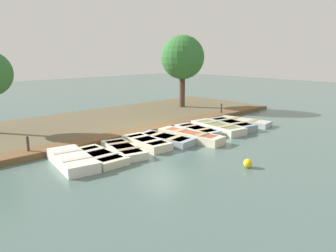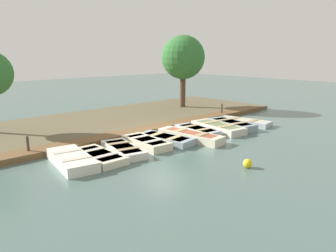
% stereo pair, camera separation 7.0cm
% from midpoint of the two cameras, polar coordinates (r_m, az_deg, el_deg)
% --- Properties ---
extents(ground_plane, '(80.00, 80.00, 0.00)m').
position_cam_midpoint_polar(ground_plane, '(17.28, -0.96, -1.92)').
color(ground_plane, '#4C6660').
extents(shore_bank, '(8.00, 24.00, 0.22)m').
position_cam_midpoint_polar(shore_bank, '(21.14, -10.08, 0.91)').
color(shore_bank, brown).
rests_on(shore_bank, ground_plane).
extents(dock_walkway, '(1.08, 21.47, 0.27)m').
position_cam_midpoint_polar(dock_walkway, '(18.27, -3.86, -0.71)').
color(dock_walkway, brown).
rests_on(dock_walkway, ground_plane).
extents(rowboat_0, '(3.16, 1.69, 0.43)m').
position_cam_midpoint_polar(rowboat_0, '(13.58, -16.53, -5.65)').
color(rowboat_0, silver).
rests_on(rowboat_0, ground_plane).
extents(rowboat_1, '(2.71, 1.25, 0.33)m').
position_cam_midpoint_polar(rowboat_1, '(13.90, -12.11, -5.19)').
color(rowboat_1, beige).
rests_on(rowboat_1, ground_plane).
extents(rowboat_2, '(2.95, 1.64, 0.34)m').
position_cam_midpoint_polar(rowboat_2, '(14.66, -7.91, -4.05)').
color(rowboat_2, silver).
rests_on(rowboat_2, ground_plane).
extents(rowboat_3, '(2.74, 1.27, 0.39)m').
position_cam_midpoint_polar(rowboat_3, '(15.54, -3.93, -2.89)').
color(rowboat_3, beige).
rests_on(rowboat_3, ground_plane).
extents(rowboat_4, '(3.09, 1.63, 0.36)m').
position_cam_midpoint_polar(rowboat_4, '(16.20, -0.60, -2.28)').
color(rowboat_4, '#8C9EA8').
rests_on(rowboat_4, ground_plane).
extents(rowboat_5, '(3.67, 1.36, 0.43)m').
position_cam_midpoint_polar(rowboat_5, '(16.66, 3.78, -1.74)').
color(rowboat_5, beige).
rests_on(rowboat_5, ground_plane).
extents(rowboat_6, '(2.82, 1.36, 0.36)m').
position_cam_midpoint_polar(rowboat_6, '(18.03, 5.00, -0.77)').
color(rowboat_6, '#B2BCC1').
rests_on(rowboat_6, ground_plane).
extents(rowboat_7, '(3.44, 1.67, 0.42)m').
position_cam_midpoint_polar(rowboat_7, '(18.75, 8.54, -0.23)').
color(rowboat_7, beige).
rests_on(rowboat_7, ground_plane).
extents(rowboat_8, '(3.19, 1.63, 0.40)m').
position_cam_midpoint_polar(rowboat_8, '(19.73, 10.89, 0.30)').
color(rowboat_8, '#8C9EA8').
rests_on(rowboat_8, ground_plane).
extents(rowboat_9, '(3.38, 1.61, 0.33)m').
position_cam_midpoint_polar(rowboat_9, '(20.85, 12.93, 0.76)').
color(rowboat_9, '#B2BCC1').
rests_on(rowboat_9, ground_plane).
extents(mooring_post_near, '(0.11, 0.11, 0.93)m').
position_cam_midpoint_polar(mooring_post_near, '(15.14, -23.30, -3.28)').
color(mooring_post_near, '#47382D').
rests_on(mooring_post_near, ground_plane).
extents(mooring_post_far, '(0.11, 0.11, 0.93)m').
position_cam_midpoint_polar(mooring_post_far, '(22.97, 9.17, 2.79)').
color(mooring_post_far, '#47382D').
rests_on(mooring_post_far, ground_plane).
extents(buoy, '(0.35, 0.35, 0.35)m').
position_cam_midpoint_polar(buoy, '(13.08, 13.59, -6.34)').
color(buoy, yellow).
rests_on(buoy, ground_plane).
extents(park_tree_left, '(3.29, 3.29, 5.64)m').
position_cam_midpoint_polar(park_tree_left, '(25.23, 2.46, 11.79)').
color(park_tree_left, '#4C3828').
rests_on(park_tree_left, ground_plane).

